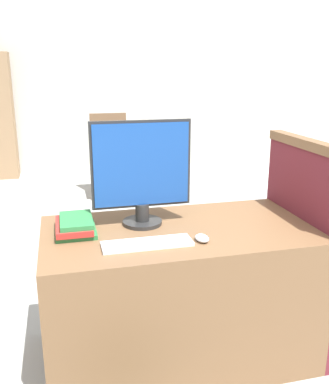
% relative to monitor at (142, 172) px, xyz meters
% --- Properties ---
extents(wall_back, '(12.00, 0.06, 2.80)m').
position_rel_monitor_xyz_m(wall_back, '(0.17, 4.57, 0.39)').
color(wall_back, beige).
rests_on(wall_back, ground_plane).
extents(desk, '(1.37, 0.73, 0.74)m').
position_rel_monitor_xyz_m(desk, '(0.17, -0.11, -0.65)').
color(desk, brown).
rests_on(desk, ground_plane).
extents(carrel_divider, '(0.07, 0.75, 1.16)m').
position_rel_monitor_xyz_m(carrel_divider, '(0.88, -0.11, -0.42)').
color(carrel_divider, maroon).
rests_on(carrel_divider, ground_plane).
extents(monitor, '(0.51, 0.21, 0.54)m').
position_rel_monitor_xyz_m(monitor, '(0.00, 0.00, 0.00)').
color(monitor, '#282828').
rests_on(monitor, desk).
extents(keyboard, '(0.42, 0.13, 0.02)m').
position_rel_monitor_xyz_m(keyboard, '(-0.03, -0.28, -0.27)').
color(keyboard, white).
rests_on(keyboard, desk).
extents(mouse, '(0.06, 0.10, 0.03)m').
position_rel_monitor_xyz_m(mouse, '(0.23, -0.29, -0.26)').
color(mouse, silver).
rests_on(mouse, desk).
extents(book_stack, '(0.20, 0.27, 0.08)m').
position_rel_monitor_xyz_m(book_stack, '(-0.35, -0.04, -0.24)').
color(book_stack, '#2D7F42').
rests_on(book_stack, desk).
extents(far_chair, '(0.44, 0.44, 1.00)m').
position_rel_monitor_xyz_m(far_chair, '(0.19, 3.04, -0.47)').
color(far_chair, brown).
rests_on(far_chair, ground_plane).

